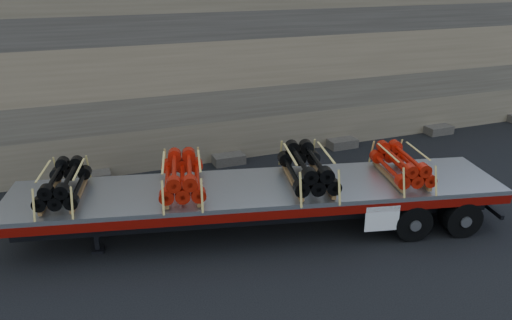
{
  "coord_description": "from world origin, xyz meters",
  "views": [
    {
      "loc": [
        -3.53,
        -12.29,
        7.12
      ],
      "look_at": [
        1.55,
        0.68,
        1.67
      ],
      "focal_mm": 35.0,
      "sensor_mm": 36.0,
      "label": 1
    }
  ],
  "objects_px": {
    "bundle_midrear": "(308,169)",
    "trailer": "(259,208)",
    "bundle_front": "(63,184)",
    "bundle_rear": "(401,165)",
    "bundle_midfront": "(182,177)"
  },
  "relations": [
    {
      "from": "bundle_midrear",
      "to": "trailer",
      "type": "bearing_deg",
      "value": 180.0
    },
    {
      "from": "trailer",
      "to": "bundle_front",
      "type": "distance_m",
      "value": 5.31
    },
    {
      "from": "bundle_midrear",
      "to": "bundle_rear",
      "type": "relative_size",
      "value": 1.13
    },
    {
      "from": "trailer",
      "to": "bundle_front",
      "type": "relative_size",
      "value": 6.32
    },
    {
      "from": "bundle_midfront",
      "to": "bundle_midrear",
      "type": "bearing_deg",
      "value": -0.0
    },
    {
      "from": "bundle_midfront",
      "to": "bundle_rear",
      "type": "xyz_separation_m",
      "value": [
        6.09,
        -1.43,
        -0.03
      ]
    },
    {
      "from": "bundle_rear",
      "to": "bundle_front",
      "type": "bearing_deg",
      "value": 180.0
    },
    {
      "from": "bundle_front",
      "to": "bundle_midrear",
      "type": "relative_size",
      "value": 0.88
    },
    {
      "from": "bundle_front",
      "to": "bundle_midfront",
      "type": "height_order",
      "value": "bundle_midfront"
    },
    {
      "from": "bundle_front",
      "to": "bundle_rear",
      "type": "height_order",
      "value": "bundle_rear"
    },
    {
      "from": "trailer",
      "to": "bundle_front",
      "type": "bearing_deg",
      "value": 180.0
    },
    {
      "from": "bundle_midfront",
      "to": "trailer",
      "type": "bearing_deg",
      "value": -0.0
    },
    {
      "from": "bundle_midfront",
      "to": "bundle_rear",
      "type": "bearing_deg",
      "value": -0.0
    },
    {
      "from": "bundle_midfront",
      "to": "bundle_midrear",
      "type": "distance_m",
      "value": 3.48
    },
    {
      "from": "bundle_front",
      "to": "bundle_midrear",
      "type": "height_order",
      "value": "bundle_midrear"
    }
  ]
}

